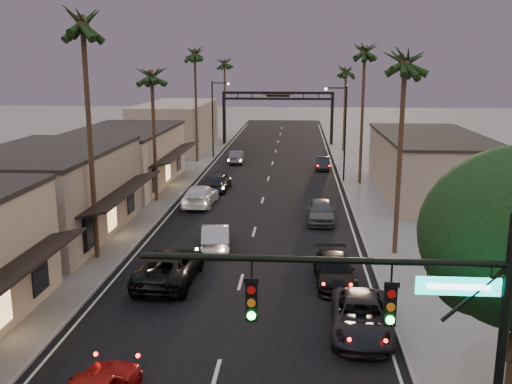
% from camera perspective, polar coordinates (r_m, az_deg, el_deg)
% --- Properties ---
extents(ground, '(200.00, 200.00, 0.00)m').
position_cam_1_polar(ground, '(49.74, 0.88, -0.03)').
color(ground, slate).
rests_on(ground, ground).
extents(road, '(14.00, 120.00, 0.02)m').
position_cam_1_polar(road, '(54.62, 1.19, 1.13)').
color(road, black).
rests_on(road, ground).
extents(sidewalk_left, '(5.00, 92.00, 0.12)m').
position_cam_1_polar(sidewalk_left, '(62.63, -7.19, 2.58)').
color(sidewalk_left, slate).
rests_on(sidewalk_left, ground).
extents(sidewalk_right, '(5.00, 92.00, 0.12)m').
position_cam_1_polar(sidewalk_right, '(61.77, 10.38, 2.33)').
color(sidewalk_right, slate).
rests_on(sidewalk_right, ground).
extents(storefront_mid, '(8.00, 14.00, 5.50)m').
position_cam_1_polar(storefront_mid, '(38.77, -19.96, -0.31)').
color(storefront_mid, gray).
rests_on(storefront_mid, ground).
extents(storefront_far, '(8.00, 16.00, 5.00)m').
position_cam_1_polar(storefront_far, '(53.53, -13.04, 3.28)').
color(storefront_far, '#C6B197').
rests_on(storefront_far, ground).
extents(storefront_dist, '(8.00, 20.00, 6.00)m').
position_cam_1_polar(storefront_dist, '(75.54, -7.94, 6.54)').
color(storefront_dist, gray).
rests_on(storefront_dist, ground).
extents(building_right, '(8.00, 18.00, 5.00)m').
position_cam_1_polar(building_right, '(50.42, 16.99, 2.48)').
color(building_right, gray).
rests_on(building_right, ground).
extents(traffic_signal, '(8.51, 0.22, 7.80)m').
position_cam_1_polar(traffic_signal, '(14.05, 15.99, -12.63)').
color(traffic_signal, black).
rests_on(traffic_signal, ground).
extents(arch, '(15.20, 0.40, 7.27)m').
position_cam_1_polar(arch, '(78.67, 2.19, 8.74)').
color(arch, black).
rests_on(arch, ground).
extents(streetlight_right, '(2.13, 0.30, 9.00)m').
position_cam_1_polar(streetlight_right, '(53.88, 8.63, 6.56)').
color(streetlight_right, black).
rests_on(streetlight_right, ground).
extents(streetlight_left, '(2.13, 0.30, 9.00)m').
position_cam_1_polar(streetlight_left, '(67.38, -4.14, 7.88)').
color(streetlight_left, black).
rests_on(streetlight_left, ground).
extents(palm_lb, '(3.20, 3.20, 15.20)m').
position_cam_1_polar(palm_lb, '(32.59, -17.01, 16.42)').
color(palm_lb, '#38281C').
rests_on(palm_lb, ground).
extents(palm_lc, '(3.20, 3.20, 12.20)m').
position_cam_1_polar(palm_lc, '(45.88, -10.41, 11.88)').
color(palm_lc, '#38281C').
rests_on(palm_lc, ground).
extents(palm_ld, '(3.20, 3.20, 14.20)m').
position_cam_1_polar(palm_ld, '(64.46, -6.16, 13.93)').
color(palm_ld, '#38281C').
rests_on(palm_ld, ground).
extents(palm_ra, '(3.20, 3.20, 13.20)m').
position_cam_1_polar(palm_ra, '(32.94, 14.73, 13.12)').
color(palm_ra, '#38281C').
rests_on(palm_ra, ground).
extents(palm_rb, '(3.20, 3.20, 14.20)m').
position_cam_1_polar(palm_rb, '(52.77, 10.85, 14.06)').
color(palm_rb, '#38281C').
rests_on(palm_rb, ground).
extents(palm_rc, '(3.20, 3.20, 12.20)m').
position_cam_1_polar(palm_rc, '(72.66, 9.00, 12.17)').
color(palm_rc, '#38281C').
rests_on(palm_rc, ground).
extents(palm_far, '(3.20, 3.20, 13.20)m').
position_cam_1_polar(palm_far, '(87.14, -3.18, 13.01)').
color(palm_far, '#38281C').
rests_on(palm_far, ground).
extents(oncoming_pickup, '(2.95, 6.05, 1.66)m').
position_cam_1_polar(oncoming_pickup, '(29.72, -8.65, -7.40)').
color(oncoming_pickup, black).
rests_on(oncoming_pickup, ground).
extents(oncoming_silver, '(2.23, 4.81, 1.53)m').
position_cam_1_polar(oncoming_silver, '(34.64, -4.07, -4.47)').
color(oncoming_silver, '#A9AAAF').
rests_on(oncoming_silver, ground).
extents(oncoming_white, '(2.46, 5.61, 1.60)m').
position_cam_1_polar(oncoming_white, '(45.22, -5.60, -0.35)').
color(oncoming_white, silver).
rests_on(oncoming_white, ground).
extents(oncoming_dgrey, '(2.12, 4.87, 1.63)m').
position_cam_1_polar(oncoming_dgrey, '(50.43, -3.83, 1.07)').
color(oncoming_dgrey, black).
rests_on(oncoming_dgrey, ground).
extents(oncoming_grey_far, '(1.69, 4.40, 1.43)m').
position_cam_1_polar(oncoming_grey_far, '(64.38, -1.95, 3.54)').
color(oncoming_grey_far, '#4E4D53').
rests_on(oncoming_grey_far, ground).
extents(curbside_near, '(2.77, 5.46, 1.48)m').
position_cam_1_polar(curbside_near, '(24.52, 10.48, -12.19)').
color(curbside_near, black).
rests_on(curbside_near, ground).
extents(curbside_black, '(2.18, 4.91, 1.40)m').
position_cam_1_polar(curbside_black, '(29.53, 7.85, -7.78)').
color(curbside_black, black).
rests_on(curbside_black, ground).
extents(curbside_grey, '(1.89, 4.66, 1.59)m').
position_cam_1_polar(curbside_grey, '(40.56, 6.50, -1.91)').
color(curbside_grey, '#4D4E53').
rests_on(curbside_grey, ground).
extents(curbside_far, '(1.57, 4.08, 1.33)m').
position_cam_1_polar(curbside_far, '(60.84, 6.71, 2.87)').
color(curbside_far, black).
rests_on(curbside_far, ground).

